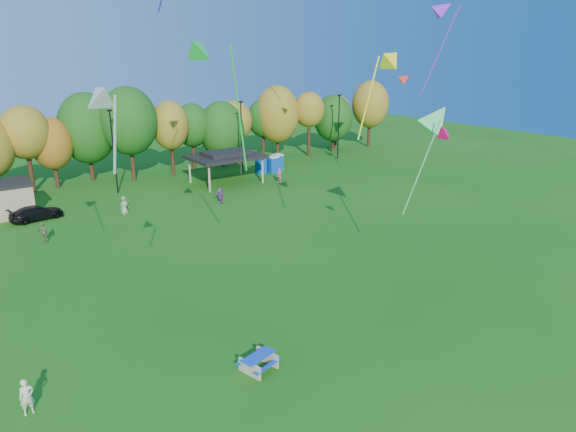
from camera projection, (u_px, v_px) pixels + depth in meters
ground at (347, 380)px, 24.69m from camera, size 160.00×160.00×0.00m
tree_line at (70, 136)px, 57.48m from camera, size 93.57×10.55×11.15m
lamp_posts at (113, 149)px, 55.21m from camera, size 64.50×0.25×9.09m
pavilion at (226, 156)px, 60.05m from camera, size 8.20×6.20×3.77m
porta_potties at (271, 164)px, 65.86m from camera, size 3.75×1.91×2.18m
picnic_table at (259, 361)px, 25.37m from camera, size 2.09×1.87×0.77m
kite_flyer at (27, 397)px, 22.15m from camera, size 0.63×0.42×1.70m
car_d at (36, 213)px, 47.57m from camera, size 4.88×2.56×1.35m
far_person_0 at (44, 233)px, 41.83m from camera, size 0.98×1.08×1.77m
far_person_1 at (220, 196)px, 52.61m from camera, size 0.78×1.63×1.69m
far_person_3 at (279, 175)px, 60.82m from camera, size 0.64×0.77×1.79m
far_person_4 at (124, 205)px, 49.13m from camera, size 0.98×0.76×1.78m
kite_0 at (443, 131)px, 29.12m from camera, size 1.41×1.16×1.23m
kite_3 at (197, 49)px, 25.50m from camera, size 3.54×3.48×7.37m
kite_6 at (102, 95)px, 17.94m from camera, size 1.16×2.20×3.52m
kite_7 at (406, 78)px, 51.86m from camera, size 1.90×1.81×1.54m
kite_9 at (391, 59)px, 30.04m from camera, size 3.35×1.65×5.51m
kite_12 at (437, 119)px, 35.89m from camera, size 5.00×3.13×7.97m
kite_14 at (444, 10)px, 46.13m from camera, size 4.47×3.75×8.53m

